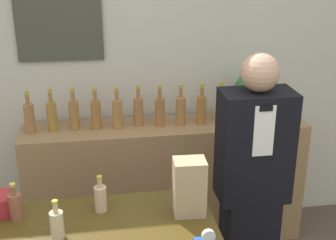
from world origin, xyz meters
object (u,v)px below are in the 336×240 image
Objects in this scene: potted_plant at (251,94)px; tape_dispenser at (206,240)px; shopkeeper at (252,188)px; paper_bag at (189,187)px.

tape_dispenser is (-0.65, -1.43, -0.13)m from potted_plant.
potted_plant reaches higher than tape_dispenser.
paper_bag is at bearing -135.84° from shopkeeper.
paper_bag is at bearing -119.77° from potted_plant.
potted_plant is 3.79× the size of tape_dispenser.
shopkeeper is 0.83m from tape_dispenser.
potted_plant is 1.58m from tape_dispenser.
tape_dispenser is (-0.43, -0.69, 0.18)m from shopkeeper.
shopkeeper is 0.70m from paper_bag.
paper_bag is (-0.46, -0.44, 0.29)m from shopkeeper.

